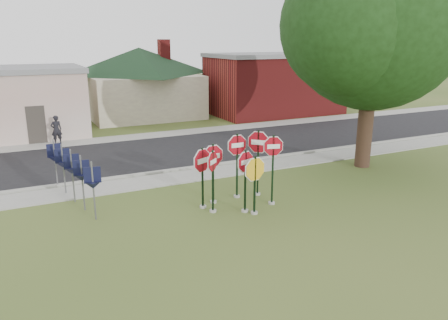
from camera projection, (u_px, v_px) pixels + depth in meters
name	position (u px, v px, depth m)	size (l,w,h in m)	color
ground	(263.00, 220.00, 14.49)	(120.00, 120.00, 0.00)	#3E541F
sidewalk_near	(199.00, 175.00, 19.25)	(60.00, 1.60, 0.06)	gray
road	(167.00, 152.00, 23.16)	(60.00, 7.00, 0.04)	black
sidewalk_far	(144.00, 136.00, 26.89)	(60.00, 1.60, 0.06)	gray
curb	(191.00, 168.00, 20.11)	(60.00, 0.20, 0.14)	gray
stop_sign_center	(245.00, 173.00, 14.82)	(0.96, 0.33, 2.31)	gray
stop_sign_yellow	(255.00, 178.00, 14.67)	(1.13, 0.24, 2.17)	gray
stop_sign_left	(213.00, 174.00, 14.81)	(0.75, 0.63, 2.31)	gray
stop_sign_right	(273.00, 161.00, 15.48)	(0.96, 0.29, 2.66)	gray
stop_sign_back_right	(237.00, 157.00, 16.17)	(1.07, 0.24, 2.58)	gray
stop_sign_back_left	(213.00, 165.00, 15.65)	(1.13, 0.24, 2.34)	gray
stop_sign_far_right	(258.00, 153.00, 16.40)	(0.83, 0.83, 2.67)	gray
stop_sign_far_left	(202.00, 169.00, 15.18)	(1.06, 0.51, 2.33)	gray
route_sign_row	(72.00, 170.00, 15.80)	(1.43, 4.63, 2.00)	#59595E
building_house	(140.00, 68.00, 33.44)	(11.60, 11.60, 6.20)	beige
building_brick	(274.00, 83.00, 34.93)	(10.20, 6.20, 4.75)	maroon
oak_tree	(375.00, 19.00, 18.90)	(11.52, 10.92, 10.62)	black
bg_tree_right	(319.00, 41.00, 44.79)	(5.60, 5.60, 8.40)	black
pedestrian	(56.00, 130.00, 24.57)	(0.60, 0.39, 1.64)	black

